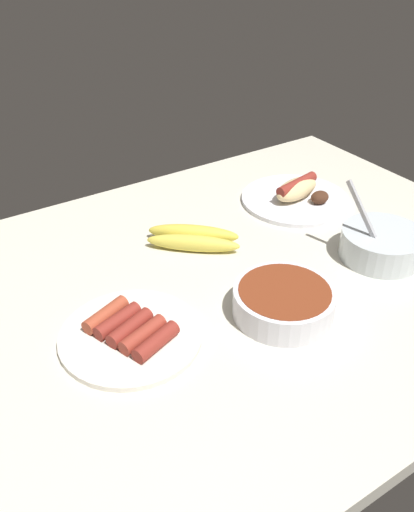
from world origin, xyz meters
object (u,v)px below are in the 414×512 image
plate_sausages (131,333)px  banana_bunch (193,238)px  bowl_chili (285,300)px  plate_hotdog_assembled (297,195)px  bowl_coleslaw (382,243)px

plate_sausages → banana_bunch: 29.24cm
plate_sausages → banana_bunch: size_ratio=1.27×
bowl_chili → banana_bunch: 26.65cm
plate_sausages → plate_hotdog_assembled: (-53.09, -20.98, 0.60)cm
bowl_chili → bowl_coleslaw: size_ratio=1.08×
plate_sausages → bowl_chili: bowl_chili is taller
banana_bunch → plate_sausages: bearing=38.1°
bowl_chili → plate_sausages: bearing=-19.0°
bowl_coleslaw → banana_bunch: bearing=-39.4°
plate_hotdog_assembled → plate_sausages: bearing=21.6°
plate_hotdog_assembled → bowl_chili: bearing=46.2°
bowl_chili → banana_bunch: bearing=-86.2°
plate_sausages → plate_hotdog_assembled: size_ratio=0.92×
plate_sausages → bowl_chili: (-24.76, 8.54, 1.66)cm
plate_sausages → bowl_chili: size_ratio=1.34×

